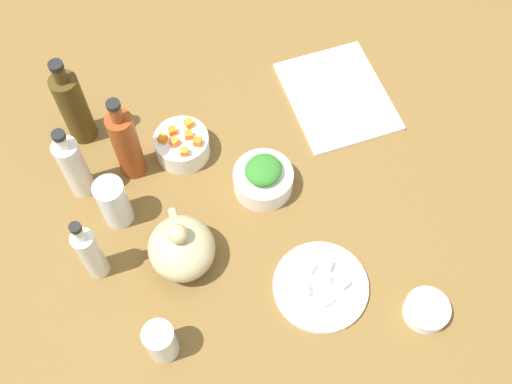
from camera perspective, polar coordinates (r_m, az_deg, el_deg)
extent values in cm
cube|color=brown|center=(144.00, 0.00, -1.25)|extent=(190.00, 190.00, 3.00)
cube|color=white|center=(160.06, 7.49, 8.74)|extent=(30.96, 25.56, 1.00)
cylinder|color=white|center=(134.40, 5.97, -8.64)|extent=(20.49, 20.49, 1.20)
cylinder|color=white|center=(142.24, 0.67, 1.10)|extent=(13.76, 13.76, 5.77)
cylinder|color=white|center=(148.11, -6.81, 4.29)|extent=(12.90, 12.90, 6.04)
cylinder|color=white|center=(135.50, 15.41, -10.45)|extent=(9.46, 9.46, 3.42)
ellipsoid|color=tan|center=(132.62, -6.87, -5.17)|extent=(14.99, 14.32, 10.95)
sphere|color=tan|center=(126.16, -7.21, -3.86)|extent=(4.20, 4.20, 4.20)
cylinder|color=tan|center=(134.18, -7.51, -2.53)|extent=(5.38, 2.00, 3.93)
cylinder|color=silver|center=(132.78, -14.95, -5.57)|extent=(4.75, 4.75, 16.09)
cylinder|color=silver|center=(123.92, -16.00, -3.71)|extent=(2.14, 2.14, 4.05)
cylinder|color=black|center=(121.64, -16.30, -3.18)|extent=(2.37, 2.37, 1.20)
cylinder|color=#903C17|center=(141.68, -11.82, 4.20)|extent=(5.93, 5.93, 19.98)
cylinder|color=#903C17|center=(131.86, -12.77, 7.09)|extent=(2.67, 2.67, 4.43)
cylinder|color=black|center=(129.66, -13.02, 7.82)|extent=(2.97, 2.97, 1.20)
cylinder|color=#443412|center=(150.27, -16.39, 7.37)|extent=(6.39, 6.39, 20.41)
cylinder|color=#443412|center=(140.98, -17.65, 10.31)|extent=(2.88, 2.88, 4.26)
cylinder|color=black|center=(138.99, -17.95, 11.02)|extent=(3.20, 3.20, 1.20)
cylinder|color=silver|center=(142.86, -16.36, 2.14)|extent=(5.72, 5.72, 17.43)
cylinder|color=silver|center=(134.43, -17.46, 4.43)|extent=(2.57, 2.57, 3.44)
cylinder|color=black|center=(132.59, -17.73, 4.98)|extent=(2.86, 2.86, 1.20)
cylinder|color=white|center=(126.55, -8.75, -13.46)|extent=(6.29, 6.29, 10.65)
cylinder|color=white|center=(138.50, -12.95, -0.95)|extent=(6.68, 6.68, 13.59)
cube|color=orange|center=(145.91, -7.70, 5.59)|extent=(1.88, 1.88, 1.80)
cube|color=orange|center=(144.14, -7.49, 4.61)|extent=(2.42, 2.42, 1.80)
cube|color=orange|center=(142.38, -6.62, 3.70)|extent=(2.18, 2.18, 1.80)
cube|color=orange|center=(146.66, -6.18, 6.29)|extent=(2.18, 2.18, 1.80)
cube|color=orange|center=(143.53, -5.40, 4.61)|extent=(2.37, 2.37, 1.80)
cube|color=orange|center=(145.05, -8.59, 4.90)|extent=(2.52, 2.52, 1.80)
cube|color=orange|center=(144.80, -6.24, 5.23)|extent=(1.98, 1.98, 1.80)
ellipsoid|color=#2E7425|center=(138.28, 0.68, 2.06)|extent=(11.65, 11.80, 3.43)
cube|color=white|center=(133.09, 6.37, -8.16)|extent=(2.77, 2.77, 2.20)
cube|color=white|center=(131.70, 6.46, -9.84)|extent=(2.73, 2.73, 2.20)
cube|color=#F2DECF|center=(133.91, 4.87, -6.92)|extent=(3.06, 3.06, 2.20)
cube|color=white|center=(131.98, 4.45, -9.00)|extent=(2.83, 2.83, 2.20)
cube|color=white|center=(133.43, 7.98, -8.27)|extent=(2.90, 2.90, 2.20)
cube|color=silver|center=(134.46, 6.51, -6.72)|extent=(3.08, 3.08, 2.20)
pyramid|color=beige|center=(161.63, 5.01, 10.93)|extent=(6.07, 6.08, 2.95)
pyramid|color=beige|center=(160.67, 7.70, 10.10)|extent=(4.57, 4.81, 2.88)
pyramid|color=beige|center=(156.05, 8.86, 7.74)|extent=(7.26, 6.99, 2.92)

